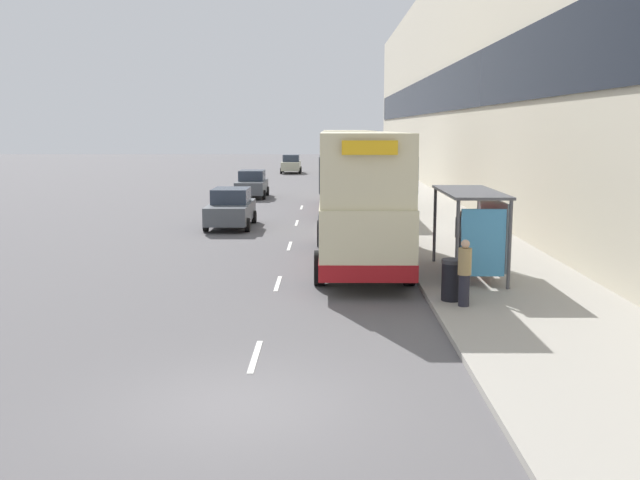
{
  "coord_description": "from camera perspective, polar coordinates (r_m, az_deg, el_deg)",
  "views": [
    {
      "loc": [
        1.39,
        -10.92,
        4.44
      ],
      "look_at": [
        1.13,
        19.08,
        -0.3
      ],
      "focal_mm": 40.0,
      "sensor_mm": 36.0,
      "label": 1
    }
  ],
  "objects": [
    {
      "name": "ground_plane",
      "position": [
        11.87,
        -6.42,
        -13.06
      ],
      "size": [
        220.0,
        220.0,
        0.0
      ],
      "primitive_type": "plane",
      "color": "#5B595B"
    },
    {
      "name": "pavement",
      "position": [
        49.88,
        6.4,
        3.89
      ],
      "size": [
        5.0,
        93.0,
        0.14
      ],
      "color": "#A39E93",
      "rests_on": "ground_plane"
    },
    {
      "name": "terrace_facade",
      "position": [
        50.35,
        11.18,
        12.39
      ],
      "size": [
        3.1,
        93.0,
        15.18
      ],
      "color": "beige",
      "rests_on": "ground_plane"
    },
    {
      "name": "lane_mark_0",
      "position": [
        14.21,
        -5.2,
        -9.25
      ],
      "size": [
        0.12,
        2.0,
        0.01
      ],
      "color": "silver",
      "rests_on": "ground_plane"
    },
    {
      "name": "lane_mark_1",
      "position": [
        20.56,
        -3.39,
        -3.5
      ],
      "size": [
        0.12,
        2.0,
        0.01
      ],
      "color": "silver",
      "rests_on": "ground_plane"
    },
    {
      "name": "lane_mark_2",
      "position": [
        27.03,
        -2.45,
        -0.48
      ],
      "size": [
        0.12,
        2.0,
        0.01
      ],
      "color": "silver",
      "rests_on": "ground_plane"
    },
    {
      "name": "lane_mark_3",
      "position": [
        33.55,
        -1.87,
        1.37
      ],
      "size": [
        0.12,
        2.0,
        0.01
      ],
      "color": "silver",
      "rests_on": "ground_plane"
    },
    {
      "name": "lane_mark_4",
      "position": [
        40.1,
        -1.49,
        2.62
      ],
      "size": [
        0.12,
        2.0,
        0.01
      ],
      "color": "silver",
      "rests_on": "ground_plane"
    },
    {
      "name": "bus_shelter",
      "position": [
        21.11,
        12.49,
        1.78
      ],
      "size": [
        1.6,
        4.2,
        2.48
      ],
      "color": "#4C4C51",
      "rests_on": "ground_plane"
    },
    {
      "name": "double_decker_bus_near",
      "position": [
        23.18,
        3.19,
        3.62
      ],
      "size": [
        2.85,
        10.33,
        4.3
      ],
      "color": "beige",
      "rests_on": "ground_plane"
    },
    {
      "name": "double_decker_bus_ahead",
      "position": [
        38.8,
        2.15,
        5.78
      ],
      "size": [
        2.85,
        11.25,
        4.3
      ],
      "color": "beige",
      "rests_on": "ground_plane"
    },
    {
      "name": "car_0",
      "position": [
        32.32,
        -7.14,
        2.55
      ],
      "size": [
        2.0,
        4.52,
        1.74
      ],
      "rotation": [
        0.0,
        0.0,
        3.14
      ],
      "color": "#4C5156",
      "rests_on": "ground_plane"
    },
    {
      "name": "car_1",
      "position": [
        46.07,
        -5.47,
        4.47
      ],
      "size": [
        1.97,
        4.24,
        1.74
      ],
      "rotation": [
        0.0,
        0.0,
        3.14
      ],
      "color": "#4C5156",
      "rests_on": "ground_plane"
    },
    {
      "name": "car_2",
      "position": [
        62.86,
        1.57,
        5.73
      ],
      "size": [
        2.06,
        4.34,
        1.81
      ],
      "color": "#4C5156",
      "rests_on": "ground_plane"
    },
    {
      "name": "car_3",
      "position": [
        70.89,
        -2.33,
        6.09
      ],
      "size": [
        1.99,
        4.21,
        1.8
      ],
      "rotation": [
        0.0,
        0.0,
        3.14
      ],
      "color": "#B7B799",
      "rests_on": "ground_plane"
    },
    {
      "name": "pedestrian_at_shelter",
      "position": [
        17.61,
        11.49,
        -2.55
      ],
      "size": [
        0.33,
        0.33,
        1.64
      ],
      "color": "#23232D",
      "rests_on": "ground_plane"
    },
    {
      "name": "pedestrian_1",
      "position": [
        23.51,
        11.14,
        0.35
      ],
      "size": [
        0.33,
        0.33,
        1.66
      ],
      "color": "#23232D",
      "rests_on": "ground_plane"
    },
    {
      "name": "litter_bin",
      "position": [
        18.2,
        10.51,
        -3.14
      ],
      "size": [
        0.55,
        0.55,
        1.05
      ],
      "color": "black",
      "rests_on": "ground_plane"
    }
  ]
}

